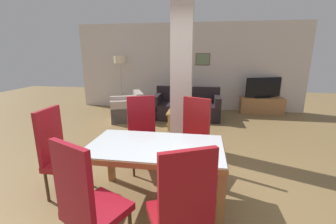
% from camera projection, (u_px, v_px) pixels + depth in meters
% --- Properties ---
extents(ground_plane, '(18.00, 18.00, 0.00)m').
position_uv_depth(ground_plane, '(156.00, 202.00, 2.76)').
color(ground_plane, olive).
extents(back_wall, '(7.20, 0.09, 2.70)m').
position_uv_depth(back_wall, '(188.00, 67.00, 7.16)').
color(back_wall, silver).
rests_on(back_wall, ground_plane).
extents(divider_pillar, '(0.37, 0.32, 2.70)m').
position_uv_depth(divider_pillar, '(182.00, 78.00, 4.04)').
color(divider_pillar, silver).
rests_on(divider_pillar, ground_plane).
extents(dining_table, '(1.56, 0.89, 0.75)m').
position_uv_depth(dining_table, '(155.00, 158.00, 2.61)').
color(dining_table, '#A26C3A').
rests_on(dining_table, ground_plane).
extents(dining_chair_near_left, '(0.61, 0.61, 1.13)m').
position_uv_depth(dining_chair_near_left, '(87.00, 201.00, 1.85)').
color(dining_chair_near_left, maroon).
rests_on(dining_chair_near_left, ground_plane).
extents(dining_chair_near_right, '(0.61, 0.61, 1.13)m').
position_uv_depth(dining_chair_near_right, '(182.00, 208.00, 1.77)').
color(dining_chair_near_right, maroon).
rests_on(dining_chair_near_right, ground_plane).
extents(dining_chair_far_right, '(0.61, 0.61, 1.13)m').
position_uv_depth(dining_chair_far_right, '(193.00, 134.00, 3.39)').
color(dining_chair_far_right, '#A41A1F').
rests_on(dining_chair_far_right, ground_plane).
extents(dining_chair_head_left, '(0.46, 0.46, 1.13)m').
position_uv_depth(dining_chair_head_left, '(60.00, 151.00, 2.80)').
color(dining_chair_head_left, maroon).
rests_on(dining_chair_head_left, ground_plane).
extents(dining_chair_far_left, '(0.61, 0.61, 1.13)m').
position_uv_depth(dining_chair_far_left, '(143.00, 132.00, 3.51)').
color(dining_chair_far_left, maroon).
rests_on(dining_chair_far_left, ground_plane).
extents(sofa, '(1.82, 0.87, 0.86)m').
position_uv_depth(sofa, '(187.00, 108.00, 6.32)').
color(sofa, black).
rests_on(sofa, ground_plane).
extents(armchair, '(1.12, 1.12, 0.76)m').
position_uv_depth(armchair, '(128.00, 110.00, 6.19)').
color(armchair, '#AC9E95').
rests_on(armchair, ground_plane).
extents(coffee_table, '(0.60, 0.57, 0.42)m').
position_uv_depth(coffee_table, '(180.00, 120.00, 5.42)').
color(coffee_table, '#A37A41').
rests_on(coffee_table, ground_plane).
extents(bottle, '(0.08, 0.08, 0.28)m').
position_uv_depth(bottle, '(179.00, 107.00, 5.33)').
color(bottle, '#4C2D14').
rests_on(bottle, coffee_table).
extents(tv_stand, '(1.26, 0.40, 0.49)m').
position_uv_depth(tv_stand, '(262.00, 105.00, 6.82)').
color(tv_stand, '#AB7242').
rests_on(tv_stand, ground_plane).
extents(tv_screen, '(1.08, 0.47, 0.61)m').
position_uv_depth(tv_screen, '(263.00, 88.00, 6.69)').
color(tv_screen, black).
rests_on(tv_screen, tv_stand).
extents(floor_lamp, '(0.39, 0.39, 1.70)m').
position_uv_depth(floor_lamp, '(120.00, 64.00, 7.07)').
color(floor_lamp, '#B7B7BC').
rests_on(floor_lamp, ground_plane).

